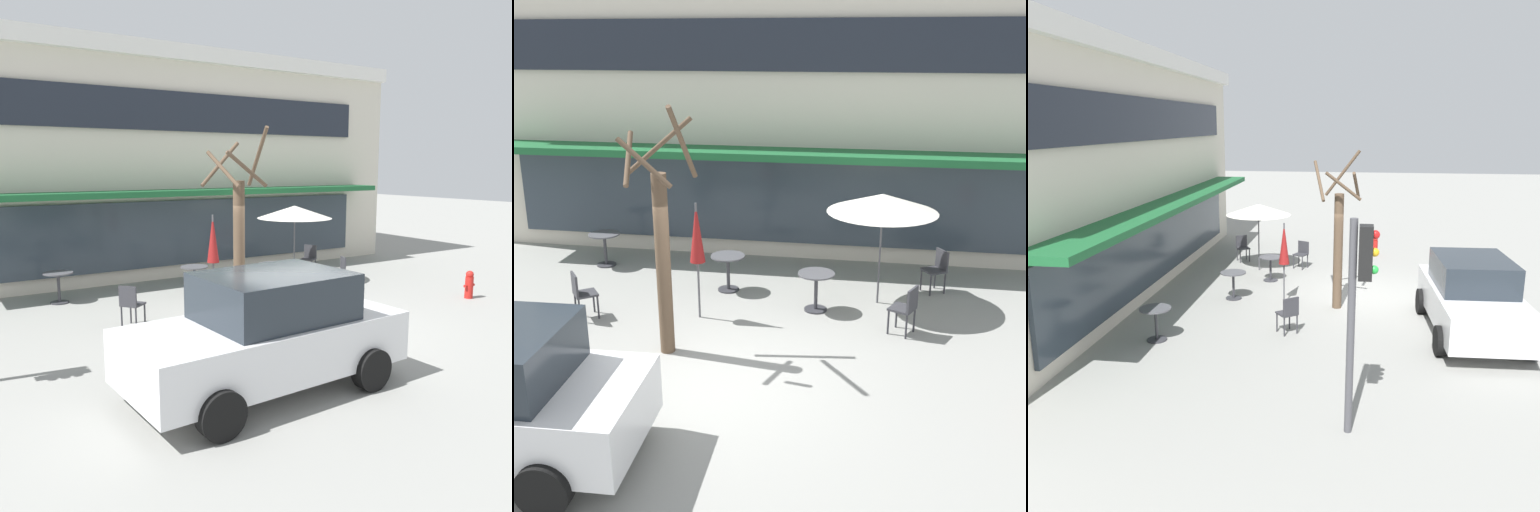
% 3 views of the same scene
% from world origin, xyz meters
% --- Properties ---
extents(ground_plane, '(80.00, 80.00, 0.00)m').
position_xyz_m(ground_plane, '(0.00, 0.00, 0.00)').
color(ground_plane, gray).
extents(cafe_table_near_wall, '(0.70, 0.70, 0.76)m').
position_xyz_m(cafe_table_near_wall, '(-3.82, 4.70, 0.52)').
color(cafe_table_near_wall, '#333338').
rests_on(cafe_table_near_wall, ground).
extents(cafe_table_streetside, '(0.70, 0.70, 0.76)m').
position_xyz_m(cafe_table_streetside, '(1.21, 2.95, 0.52)').
color(cafe_table_streetside, '#333338').
rests_on(cafe_table_streetside, ground).
extents(cafe_table_by_tree, '(0.70, 0.70, 0.76)m').
position_xyz_m(cafe_table_by_tree, '(-0.68, 3.67, 0.52)').
color(cafe_table_by_tree, '#333338').
rests_on(cafe_table_by_tree, ground).
extents(patio_umbrella_green_folded, '(0.28, 0.28, 2.20)m').
position_xyz_m(patio_umbrella_green_folded, '(-0.89, 2.24, 1.63)').
color(patio_umbrella_green_folded, '#4C4C51').
rests_on(patio_umbrella_green_folded, ground).
extents(patio_umbrella_cream_folded, '(2.10, 2.10, 2.20)m').
position_xyz_m(patio_umbrella_cream_folded, '(2.37, 3.52, 2.02)').
color(patio_umbrella_cream_folded, '#4C4C51').
rests_on(patio_umbrella_cream_folded, ground).
extents(cafe_chair_0, '(0.55, 0.55, 0.89)m').
position_xyz_m(cafe_chair_0, '(3.54, 4.33, 0.53)').
color(cafe_chair_0, '#333338').
rests_on(cafe_chair_0, ground).
extents(cafe_chair_1, '(0.53, 0.53, 0.89)m').
position_xyz_m(cafe_chair_1, '(2.87, 2.16, 0.53)').
color(cafe_chair_1, '#333338').
rests_on(cafe_chair_1, ground).
extents(cafe_chair_2, '(0.56, 0.56, 0.89)m').
position_xyz_m(cafe_chair_2, '(-3.03, 1.84, 0.53)').
color(cafe_chair_2, '#333338').
rests_on(cafe_chair_2, ground).
extents(parked_sedan, '(4.27, 2.16, 1.76)m').
position_xyz_m(parked_sedan, '(-2.40, -2.29, 0.88)').
color(parked_sedan, silver).
rests_on(parked_sedan, ground).
extents(street_tree, '(1.20, 1.25, 4.08)m').
position_xyz_m(street_tree, '(-1.04, 0.82, 1.79)').
color(street_tree, brown).
rests_on(street_tree, ground).
extents(traffic_light_pole, '(0.26, 0.44, 3.40)m').
position_xyz_m(traffic_light_pole, '(-6.95, 0.29, 2.30)').
color(traffic_light_pole, '#47474C').
rests_on(traffic_light_pole, ground).
extents(fire_hydrant, '(0.36, 0.20, 0.71)m').
position_xyz_m(fire_hydrant, '(5.01, -0.31, 0.35)').
color(fire_hydrant, red).
rests_on(fire_hydrant, ground).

